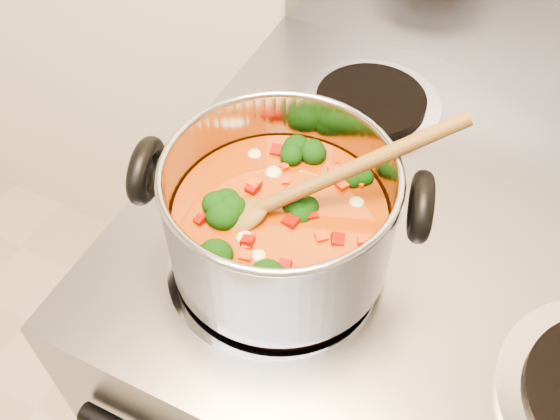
# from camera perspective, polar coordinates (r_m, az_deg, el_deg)

# --- Properties ---
(electric_range) EXTENTS (0.78, 0.70, 1.08)m
(electric_range) POSITION_cam_1_polar(r_m,az_deg,el_deg) (1.15, 11.80, -15.70)
(electric_range) COLOR gray
(electric_range) RESTS_ON ground
(stockpot) EXTENTS (0.30, 0.24, 0.15)m
(stockpot) POSITION_cam_1_polar(r_m,az_deg,el_deg) (0.65, 0.03, -0.67)
(stockpot) COLOR #9999A0
(stockpot) RESTS_ON electric_range
(wooden_spoon) EXTENTS (0.23, 0.19, 0.12)m
(wooden_spoon) POSITION_cam_1_polar(r_m,az_deg,el_deg) (0.62, 1.29, 1.51)
(wooden_spoon) COLOR brown
(wooden_spoon) RESTS_ON stockpot
(cooktop_crumbs) EXTENTS (0.26, 0.20, 0.01)m
(cooktop_crumbs) POSITION_cam_1_polar(r_m,az_deg,el_deg) (0.70, 4.67, -5.15)
(cooktop_crumbs) COLOR black
(cooktop_crumbs) RESTS_ON electric_range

